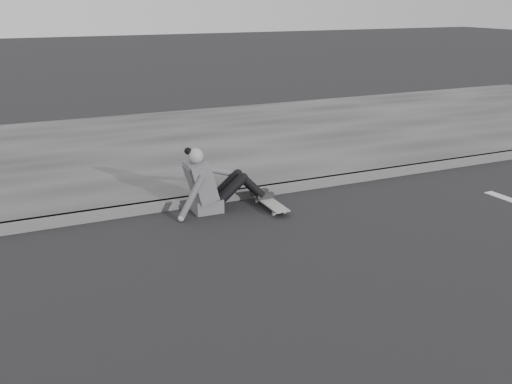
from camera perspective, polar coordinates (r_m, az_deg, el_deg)
ground at (r=5.59m, az=3.75°, el=-9.41°), size 80.00×80.00×0.00m
curb at (r=7.75m, az=-5.20°, el=-0.74°), size 24.00×0.16×0.12m
sidewalk at (r=10.53m, az=-10.68°, el=4.29°), size 24.00×6.00×0.12m
skateboard at (r=7.54m, az=1.43°, el=-1.13°), size 0.20×0.78×0.09m
seated_woman at (r=7.39m, az=-4.52°, el=0.78°), size 1.38×0.46×0.88m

